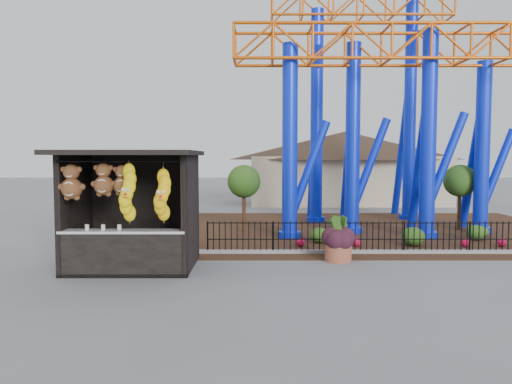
{
  "coord_description": "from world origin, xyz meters",
  "views": [
    {
      "loc": [
        0.28,
        -12.06,
        2.95
      ],
      "look_at": [
        0.28,
        1.5,
        2.0
      ],
      "focal_mm": 35.0,
      "sensor_mm": 36.0,
      "label": 1
    }
  ],
  "objects_px": {
    "prize_booth": "(130,211)",
    "terracotta_planter": "(338,251)",
    "roller_coaster": "(377,70)",
    "potted_plant": "(332,242)"
  },
  "relations": [
    {
      "from": "roller_coaster",
      "to": "potted_plant",
      "type": "height_order",
      "value": "roller_coaster"
    },
    {
      "from": "prize_booth",
      "to": "terracotta_planter",
      "type": "bearing_deg",
      "value": 10.28
    },
    {
      "from": "prize_booth",
      "to": "potted_plant",
      "type": "relative_size",
      "value": 4.19
    },
    {
      "from": "roller_coaster",
      "to": "terracotta_planter",
      "type": "distance_m",
      "value": 9.18
    },
    {
      "from": "prize_booth",
      "to": "terracotta_planter",
      "type": "height_order",
      "value": "prize_booth"
    },
    {
      "from": "prize_booth",
      "to": "terracotta_planter",
      "type": "xyz_separation_m",
      "value": [
        5.62,
        1.02,
        -1.26
      ]
    },
    {
      "from": "potted_plant",
      "to": "terracotta_planter",
      "type": "bearing_deg",
      "value": -95.77
    },
    {
      "from": "terracotta_planter",
      "to": "roller_coaster",
      "type": "bearing_deg",
      "value": 68.34
    },
    {
      "from": "potted_plant",
      "to": "roller_coaster",
      "type": "bearing_deg",
      "value": 55.77
    },
    {
      "from": "roller_coaster",
      "to": "terracotta_planter",
      "type": "relative_size",
      "value": 14.61
    }
  ]
}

